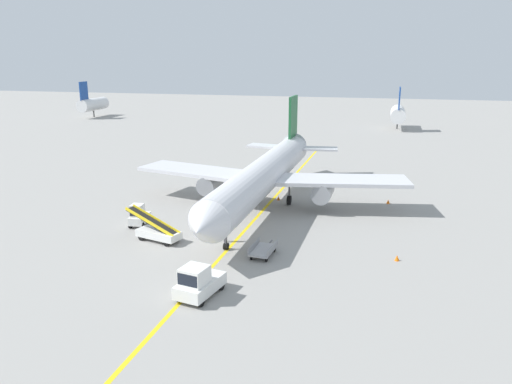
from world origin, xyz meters
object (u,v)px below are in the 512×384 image
baggage_tug_near_wing (139,216)px  ground_crew_marshaller (225,231)px  safety_cone_wingtip_right (215,218)px  pushback_tug (198,282)px  safety_cone_wingtip_left (140,215)px  safety_cone_nose_left (397,258)px  safety_cone_tail_area (388,202)px  airliner (265,174)px  belt_loader_forward_hold (158,232)px  safety_cone_nose_right (278,198)px  baggage_cart_loaded (263,250)px

baggage_tug_near_wing → ground_crew_marshaller: baggage_tug_near_wing is taller
baggage_tug_near_wing → safety_cone_wingtip_right: (6.06, 3.34, -0.71)m
pushback_tug → safety_cone_wingtip_left: 17.80m
safety_cone_nose_left → safety_cone_tail_area: size_ratio=1.00×
baggage_tug_near_wing → airliner: bearing=41.8°
airliner → safety_cone_wingtip_left: airliner is taller
belt_loader_forward_hold → safety_cone_nose_left: bearing=1.8°
airliner → safety_cone_nose_right: size_ratio=80.14×
baggage_tug_near_wing → pushback_tug: bearing=-48.9°
airliner → ground_crew_marshaller: size_ratio=20.74×
safety_cone_nose_left → safety_cone_wingtip_left: size_ratio=1.00×
ground_crew_marshaller → baggage_cart_loaded: bearing=-28.8°
pushback_tug → belt_loader_forward_hold: belt_loader_forward_hold is taller
safety_cone_wingtip_left → safety_cone_tail_area: size_ratio=1.00×
belt_loader_forward_hold → ground_crew_marshaller: belt_loader_forward_hold is taller
pushback_tug → safety_cone_tail_area: (11.63, 24.48, -0.77)m
safety_cone_nose_left → safety_cone_tail_area: bearing=92.6°
safety_cone_nose_left → safety_cone_nose_right: same height
pushback_tug → baggage_cart_loaded: size_ratio=1.02×
ground_crew_marshaller → safety_cone_wingtip_right: 5.91m
ground_crew_marshaller → safety_cone_tail_area: bearing=48.7°
baggage_cart_loaded → safety_cone_nose_right: (-2.04, 15.26, -0.25)m
baggage_tug_near_wing → safety_cone_wingtip_right: baggage_tug_near_wing is taller
pushback_tug → baggage_cart_loaded: 8.03m
belt_loader_forward_hold → safety_cone_wingtip_right: size_ratio=11.73×
airliner → ground_crew_marshaller: (-0.85, -10.45, -2.51)m
pushback_tug → safety_cone_wingtip_right: size_ratio=8.86×
safety_cone_wingtip_left → airliner: bearing=30.6°
safety_cone_wingtip_left → safety_cone_wingtip_right: 7.20m
safety_cone_nose_left → baggage_tug_near_wing: bearing=173.9°
safety_cone_nose_right → safety_cone_tail_area: size_ratio=1.00×
belt_loader_forward_hold → safety_cone_nose_right: belt_loader_forward_hold is taller
safety_cone_wingtip_right → baggage_cart_loaded: bearing=-48.7°
safety_cone_nose_right → safety_cone_wingtip_left: same height
safety_cone_wingtip_right → airliner: bearing=56.0°
safety_cone_nose_left → safety_cone_wingtip_right: 17.32m
belt_loader_forward_hold → ground_crew_marshaller: size_ratio=3.04×
safety_cone_nose_left → airliner: bearing=139.5°
belt_loader_forward_hold → safety_cone_wingtip_left: bearing=129.1°
ground_crew_marshaller → safety_cone_wingtip_left: size_ratio=3.86×
ground_crew_marshaller → safety_cone_wingtip_left: ground_crew_marshaller is taller
pushback_tug → safety_cone_tail_area: pushback_tug is taller
baggage_tug_near_wing → safety_cone_tail_area: baggage_tug_near_wing is taller
baggage_tug_near_wing → ground_crew_marshaller: size_ratio=1.47×
ground_crew_marshaller → safety_cone_wingtip_right: ground_crew_marshaller is taller
baggage_tug_near_wing → safety_cone_tail_area: 25.27m
belt_loader_forward_hold → safety_cone_wingtip_right: 6.96m
airliner → safety_cone_wingtip_right: airliner is taller
safety_cone_wingtip_left → baggage_tug_near_wing: bearing=-65.1°
pushback_tug → baggage_cart_loaded: (2.37, 7.65, -0.53)m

